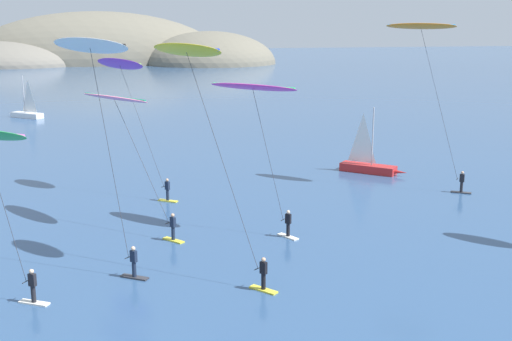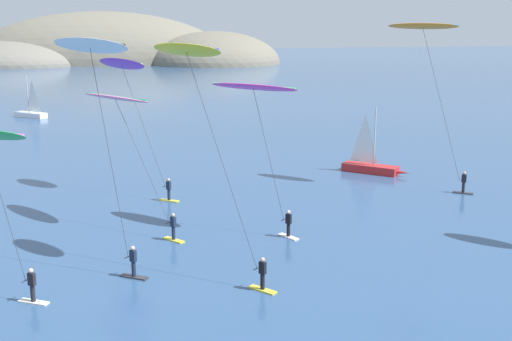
{
  "view_description": "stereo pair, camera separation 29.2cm",
  "coord_description": "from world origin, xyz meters",
  "px_view_note": "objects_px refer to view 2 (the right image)",
  "views": [
    {
      "loc": [
        -7.41,
        -7.23,
        12.83
      ],
      "look_at": [
        -0.11,
        26.56,
        4.75
      ],
      "focal_mm": 45.0,
      "sensor_mm": 36.0,
      "label": 1
    },
    {
      "loc": [
        -7.13,
        -7.29,
        12.83
      ],
      "look_at": [
        -0.11,
        26.56,
        4.75
      ],
      "focal_mm": 45.0,
      "sensor_mm": 36.0,
      "label": 2
    }
  ],
  "objects_px": {
    "sailboat_far": "(29,113)",
    "kitesurfer_orange": "(426,41)",
    "kitesurfer_purple": "(125,74)",
    "kitesurfer_white": "(93,62)",
    "kitesurfer_yellow": "(193,70)",
    "kitesurfer_magenta": "(256,97)",
    "sailboat_near": "(374,166)",
    "kitesurfer_pink": "(119,107)"
  },
  "relations": [
    {
      "from": "sailboat_far",
      "to": "kitesurfer_orange",
      "type": "relative_size",
      "value": 0.45
    },
    {
      "from": "sailboat_far",
      "to": "kitesurfer_magenta",
      "type": "distance_m",
      "value": 58.09
    },
    {
      "from": "kitesurfer_magenta",
      "to": "kitesurfer_white",
      "type": "xyz_separation_m",
      "value": [
        -9.14,
        -4.68,
        2.46
      ]
    },
    {
      "from": "sailboat_near",
      "to": "kitesurfer_orange",
      "type": "distance_m",
      "value": 12.15
    },
    {
      "from": "kitesurfer_purple",
      "to": "kitesurfer_white",
      "type": "distance_m",
      "value": 15.95
    },
    {
      "from": "sailboat_near",
      "to": "kitesurfer_purple",
      "type": "xyz_separation_m",
      "value": [
        -20.7,
        -2.18,
        8.38
      ]
    },
    {
      "from": "sailboat_far",
      "to": "kitesurfer_white",
      "type": "relative_size",
      "value": 0.47
    },
    {
      "from": "kitesurfer_orange",
      "to": "sailboat_near",
      "type": "bearing_deg",
      "value": 105.75
    },
    {
      "from": "sailboat_far",
      "to": "kitesurfer_white",
      "type": "distance_m",
      "value": 60.45
    },
    {
      "from": "kitesurfer_orange",
      "to": "kitesurfer_yellow",
      "type": "bearing_deg",
      "value": -144.92
    },
    {
      "from": "kitesurfer_yellow",
      "to": "kitesurfer_orange",
      "type": "xyz_separation_m",
      "value": [
        19.01,
        13.35,
        0.94
      ]
    },
    {
      "from": "kitesurfer_purple",
      "to": "kitesurfer_white",
      "type": "xyz_separation_m",
      "value": [
        -1.58,
        -15.76,
        1.82
      ]
    },
    {
      "from": "kitesurfer_purple",
      "to": "kitesurfer_pink",
      "type": "height_order",
      "value": "kitesurfer_purple"
    },
    {
      "from": "kitesurfer_yellow",
      "to": "kitesurfer_white",
      "type": "bearing_deg",
      "value": 169.78
    },
    {
      "from": "kitesurfer_purple",
      "to": "kitesurfer_orange",
      "type": "bearing_deg",
      "value": -8.38
    },
    {
      "from": "kitesurfer_purple",
      "to": "kitesurfer_magenta",
      "type": "bearing_deg",
      "value": -55.71
    },
    {
      "from": "kitesurfer_pink",
      "to": "kitesurfer_purple",
      "type": "bearing_deg",
      "value": 86.49
    },
    {
      "from": "kitesurfer_magenta",
      "to": "kitesurfer_pink",
      "type": "distance_m",
      "value": 8.64
    },
    {
      "from": "sailboat_far",
      "to": "kitesurfer_orange",
      "type": "xyz_separation_m",
      "value": [
        35.15,
        -46.01,
        10.75
      ]
    },
    {
      "from": "sailboat_near",
      "to": "kitesurfer_orange",
      "type": "bearing_deg",
      "value": -74.25
    },
    {
      "from": "kitesurfer_white",
      "to": "sailboat_near",
      "type": "bearing_deg",
      "value": 38.84
    },
    {
      "from": "kitesurfer_magenta",
      "to": "kitesurfer_pink",
      "type": "xyz_separation_m",
      "value": [
        -8.05,
        3.04,
        -0.74
      ]
    },
    {
      "from": "kitesurfer_pink",
      "to": "sailboat_near",
      "type": "bearing_deg",
      "value": 25.74
    },
    {
      "from": "kitesurfer_magenta",
      "to": "kitesurfer_white",
      "type": "distance_m",
      "value": 10.56
    },
    {
      "from": "kitesurfer_white",
      "to": "kitesurfer_pink",
      "type": "height_order",
      "value": "kitesurfer_white"
    },
    {
      "from": "kitesurfer_yellow",
      "to": "kitesurfer_orange",
      "type": "bearing_deg",
      "value": 35.08
    },
    {
      "from": "kitesurfer_purple",
      "to": "kitesurfer_white",
      "type": "bearing_deg",
      "value": -95.74
    },
    {
      "from": "kitesurfer_orange",
      "to": "kitesurfer_white",
      "type": "relative_size",
      "value": 1.05
    },
    {
      "from": "kitesurfer_magenta",
      "to": "kitesurfer_orange",
      "type": "bearing_deg",
      "value": 27.99
    },
    {
      "from": "kitesurfer_yellow",
      "to": "kitesurfer_purple",
      "type": "relative_size",
      "value": 1.15
    },
    {
      "from": "kitesurfer_purple",
      "to": "kitesurfer_pink",
      "type": "bearing_deg",
      "value": -93.51
    },
    {
      "from": "sailboat_near",
      "to": "kitesurfer_white",
      "type": "height_order",
      "value": "kitesurfer_white"
    },
    {
      "from": "sailboat_far",
      "to": "kitesurfer_magenta",
      "type": "bearing_deg",
      "value": -69.18
    },
    {
      "from": "sailboat_far",
      "to": "kitesurfer_white",
      "type": "bearing_deg",
      "value": -79.04
    },
    {
      "from": "kitesurfer_magenta",
      "to": "kitesurfer_purple",
      "type": "bearing_deg",
      "value": 124.29
    },
    {
      "from": "kitesurfer_purple",
      "to": "kitesurfer_pink",
      "type": "distance_m",
      "value": 8.17
    },
    {
      "from": "kitesurfer_white",
      "to": "kitesurfer_purple",
      "type": "bearing_deg",
      "value": 84.26
    },
    {
      "from": "sailboat_near",
      "to": "kitesurfer_purple",
      "type": "height_order",
      "value": "kitesurfer_purple"
    },
    {
      "from": "sailboat_far",
      "to": "kitesurfer_magenta",
      "type": "relative_size",
      "value": 0.61
    },
    {
      "from": "kitesurfer_yellow",
      "to": "kitesurfer_pink",
      "type": "bearing_deg",
      "value": 113.42
    },
    {
      "from": "sailboat_far",
      "to": "kitesurfer_magenta",
      "type": "xyz_separation_m",
      "value": [
        20.46,
        -53.82,
        7.74
      ]
    },
    {
      "from": "kitesurfer_yellow",
      "to": "kitesurfer_magenta",
      "type": "xyz_separation_m",
      "value": [
        4.33,
        5.55,
        -2.07
      ]
    }
  ]
}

